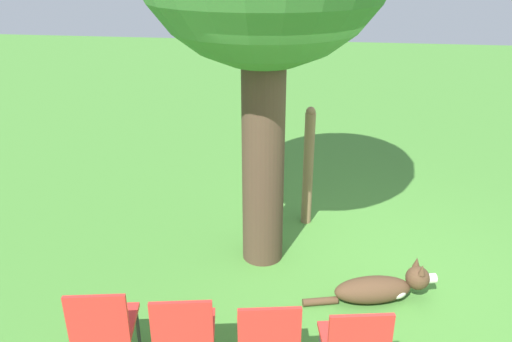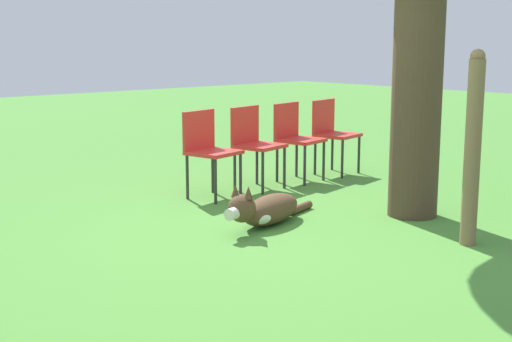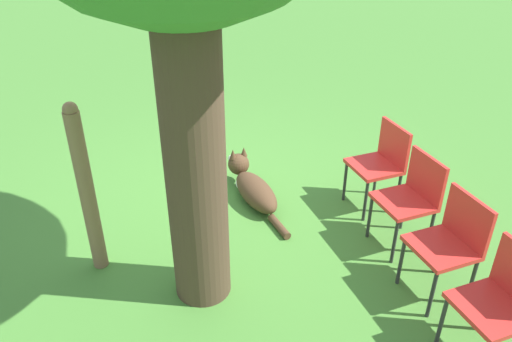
% 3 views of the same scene
% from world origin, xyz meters
% --- Properties ---
extents(ground_plane, '(30.00, 30.00, 0.00)m').
position_xyz_m(ground_plane, '(0.00, 0.00, 0.00)').
color(ground_plane, '#478433').
extents(dog, '(0.49, 1.27, 0.41)m').
position_xyz_m(dog, '(-0.40, -0.31, 0.14)').
color(dog, '#513823').
rests_on(dog, ground_plane).
extents(fence_post, '(0.12, 0.12, 1.47)m').
position_xyz_m(fence_post, '(1.03, 0.47, 0.74)').
color(fence_post, '#846647').
rests_on(fence_post, ground_plane).
extents(red_chair_0, '(0.50, 0.51, 0.85)m').
position_xyz_m(red_chair_0, '(-1.60, 0.02, 0.51)').
color(red_chair_0, red).
rests_on(red_chair_0, ground_plane).
extents(red_chair_1, '(0.50, 0.51, 0.85)m').
position_xyz_m(red_chair_1, '(-1.62, 0.64, 0.51)').
color(red_chair_1, red).
rests_on(red_chair_1, ground_plane).
extents(red_chair_2, '(0.50, 0.51, 0.85)m').
position_xyz_m(red_chair_2, '(-1.63, 1.26, 0.51)').
color(red_chair_2, red).
rests_on(red_chair_2, ground_plane).
extents(red_chair_3, '(0.50, 0.51, 0.85)m').
position_xyz_m(red_chair_3, '(-1.65, 1.88, 0.51)').
color(red_chair_3, red).
rests_on(red_chair_3, ground_plane).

